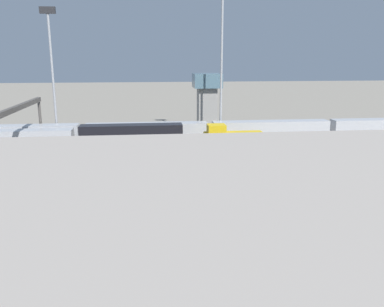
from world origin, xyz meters
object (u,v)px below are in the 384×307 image
object	(u,v)px
light_mast_0	(222,44)
light_mast_2	(51,57)
control_tower	(207,98)
train_on_track_0	(210,132)
train_on_track_4	(73,157)
train_on_track_2	(232,141)

from	to	relation	value
light_mast_0	light_mast_2	xyz separation A→B (m)	(32.07, -0.11, -2.38)
light_mast_2	control_tower	size ratio (longest dim) A/B	1.98
train_on_track_0	train_on_track_4	world-z (taller)	train_on_track_4
train_on_track_4	train_on_track_2	world-z (taller)	same
light_mast_0	light_mast_2	distance (m)	32.16
light_mast_0	light_mast_2	bearing A→B (deg)	-0.19
light_mast_0	train_on_track_4	bearing A→B (deg)	42.75
light_mast_2	control_tower	xyz separation A→B (m)	(-30.52, -8.54, -8.71)
train_on_track_2	light_mast_2	size ratio (longest dim) A/B	0.40
train_on_track_4	control_tower	xyz separation A→B (m)	(-23.40, -31.72, 4.81)
train_on_track_0	light_mast_0	world-z (taller)	light_mast_0
train_on_track_2	control_tower	size ratio (longest dim) A/B	0.79
train_on_track_0	control_tower	bearing A→B (deg)	-95.19
light_mast_2	train_on_track_2	bearing A→B (deg)	157.47
train_on_track_0	train_on_track_2	bearing A→B (deg)	103.06
train_on_track_0	train_on_track_2	world-z (taller)	train_on_track_2
light_mast_0	control_tower	size ratio (longest dim) A/B	2.33
train_on_track_0	light_mast_2	bearing A→B (deg)	-6.16
train_on_track_2	light_mast_0	xyz separation A→B (m)	(-0.30, -13.07, 16.33)
train_on_track_2	control_tower	world-z (taller)	control_tower
train_on_track_4	train_on_track_2	size ratio (longest dim) A/B	7.14
train_on_track_2	control_tower	xyz separation A→B (m)	(1.26, -21.72, 5.23)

